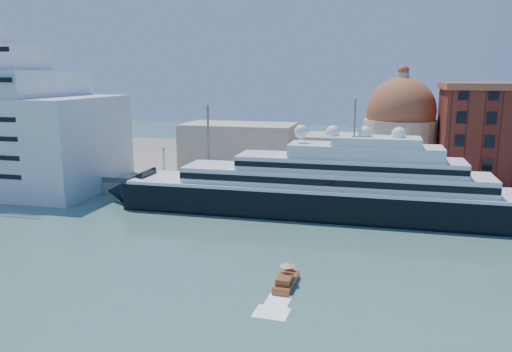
# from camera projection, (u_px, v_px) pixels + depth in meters

# --- Properties ---
(ground) EXTENTS (400.00, 400.00, 0.00)m
(ground) POSITION_uv_depth(u_px,v_px,m) (261.00, 251.00, 77.77)
(ground) COLOR #3B665E
(ground) RESTS_ON ground
(quay) EXTENTS (180.00, 10.00, 2.50)m
(quay) POSITION_uv_depth(u_px,v_px,m) (297.00, 194.00, 109.85)
(quay) COLOR gray
(quay) RESTS_ON ground
(land) EXTENTS (260.00, 72.00, 2.00)m
(land) POSITION_uv_depth(u_px,v_px,m) (319.00, 163.00, 148.87)
(land) COLOR slate
(land) RESTS_ON ground
(quay_fence) EXTENTS (180.00, 0.10, 1.20)m
(quay_fence) POSITION_uv_depth(u_px,v_px,m) (293.00, 190.00, 105.20)
(quay_fence) COLOR slate
(quay_fence) RESTS_ON quay
(superyacht) EXTENTS (88.66, 12.29, 26.50)m
(superyacht) POSITION_uv_depth(u_px,v_px,m) (308.00, 191.00, 97.76)
(superyacht) COLOR black
(superyacht) RESTS_ON ground
(service_barge) EXTENTS (11.65, 6.78, 2.49)m
(service_barge) POSITION_uv_depth(u_px,v_px,m) (43.00, 197.00, 109.13)
(service_barge) COLOR white
(service_barge) RESTS_ON ground
(water_taxi) EXTENTS (2.48, 6.73, 3.16)m
(water_taxi) POSITION_uv_depth(u_px,v_px,m) (286.00, 281.00, 64.73)
(water_taxi) COLOR brown
(water_taxi) RESTS_ON ground
(church) EXTENTS (66.00, 18.00, 25.50)m
(church) POSITION_uv_depth(u_px,v_px,m) (337.00, 138.00, 128.94)
(church) COLOR beige
(church) RESTS_ON land
(lamp_posts) EXTENTS (120.80, 2.40, 18.00)m
(lamp_posts) POSITION_uv_depth(u_px,v_px,m) (239.00, 154.00, 109.48)
(lamp_posts) COLOR slate
(lamp_posts) RESTS_ON quay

